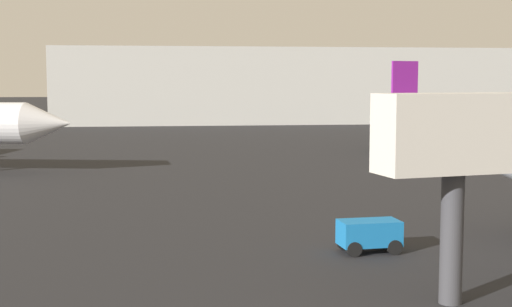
% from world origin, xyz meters
% --- Properties ---
extents(airplane_distant, '(31.85, 26.70, 8.67)m').
position_xyz_m(airplane_distant, '(29.83, 59.72, 3.02)').
color(airplane_distant, white).
rests_on(airplane_distant, ground_plane).
extents(baggage_cart, '(2.49, 1.54, 1.30)m').
position_xyz_m(baggage_cart, '(3.85, 18.57, 0.76)').
color(baggage_cart, '#1972BF').
rests_on(baggage_cart, ground_plane).
extents(terminal_building, '(77.59, 25.27, 12.00)m').
position_xyz_m(terminal_building, '(17.75, 113.13, 6.00)').
color(terminal_building, '#B7B7B2').
rests_on(terminal_building, ground_plane).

